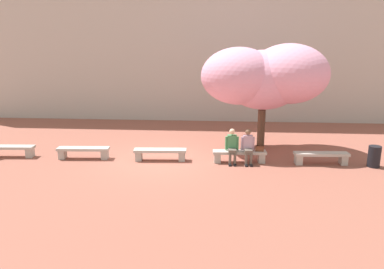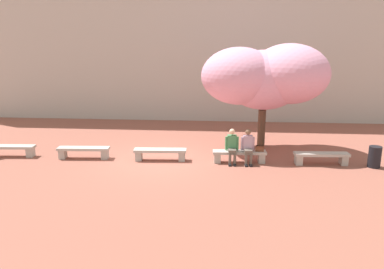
{
  "view_description": "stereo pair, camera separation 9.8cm",
  "coord_description": "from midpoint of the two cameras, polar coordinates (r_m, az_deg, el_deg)",
  "views": [
    {
      "loc": [
        2.24,
        -13.56,
        4.46
      ],
      "look_at": [
        1.21,
        0.2,
        1.0
      ],
      "focal_mm": 35.0,
      "sensor_mm": 36.0,
      "label": 1
    },
    {
      "loc": [
        2.34,
        -13.55,
        4.46
      ],
      "look_at": [
        1.21,
        0.2,
        1.0
      ],
      "focal_mm": 35.0,
      "sensor_mm": 36.0,
      "label": 2
    }
  ],
  "objects": [
    {
      "name": "building_facade",
      "position": [
        23.15,
        -1.43,
        16.39
      ],
      "size": [
        28.1,
        4.0,
        10.8
      ],
      "primitive_type": "cube",
      "color": "#B7B2A8",
      "rests_on": "ground"
    },
    {
      "name": "stone_bench_east_end",
      "position": [
        14.66,
        18.91,
        -3.16
      ],
      "size": [
        2.02,
        0.53,
        0.45
      ],
      "color": "#ADA89E",
      "rests_on": "ground"
    },
    {
      "name": "ground_plane",
      "position": [
        14.45,
        -5.04,
        -3.95
      ],
      "size": [
        100.0,
        100.0,
        0.0
      ],
      "primitive_type": "plane",
      "color": "#8E5142"
    },
    {
      "name": "handbag",
      "position": [
        14.19,
        10.08,
        -2.02
      ],
      "size": [
        0.3,
        0.15,
        0.34
      ],
      "color": "brown",
      "rests_on": "stone_bench_near_east"
    },
    {
      "name": "cherry_tree_main",
      "position": [
        15.59,
        10.91,
        8.66
      ],
      "size": [
        5.15,
        3.28,
        4.38
      ],
      "color": "#513828",
      "rests_on": "ground"
    },
    {
      "name": "stone_bench_center",
      "position": [
        14.36,
        -5.06,
        -2.78
      ],
      "size": [
        2.02,
        0.53,
        0.45
      ],
      "color": "#ADA89E",
      "rests_on": "ground"
    },
    {
      "name": "stone_bench_near_east",
      "position": [
        14.19,
        7.05,
        -3.04
      ],
      "size": [
        2.02,
        0.53,
        0.45
      ],
      "color": "#ADA89E",
      "rests_on": "ground"
    },
    {
      "name": "stone_bench_west_end",
      "position": [
        16.44,
        -26.29,
        -2.05
      ],
      "size": [
        2.02,
        0.53,
        0.45
      ],
      "color": "#ADA89E",
      "rests_on": "ground"
    },
    {
      "name": "person_seated_left",
      "position": [
        14.02,
        5.92,
        -1.56
      ],
      "size": [
        0.51,
        0.7,
        1.29
      ],
      "color": "black",
      "rests_on": "ground"
    },
    {
      "name": "person_seated_right",
      "position": [
        14.05,
        8.32,
        -1.6
      ],
      "size": [
        0.51,
        0.7,
        1.29
      ],
      "color": "black",
      "rests_on": "ground"
    },
    {
      "name": "trash_bin",
      "position": [
        15.08,
        25.84,
        -3.03
      ],
      "size": [
        0.44,
        0.44,
        0.78
      ],
      "primitive_type": "cylinder",
      "color": "black",
      "rests_on": "ground"
    },
    {
      "name": "stone_bench_near_west",
      "position": [
        15.14,
        -16.4,
        -2.43
      ],
      "size": [
        2.02,
        0.53,
        0.45
      ],
      "color": "#ADA89E",
      "rests_on": "ground"
    }
  ]
}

